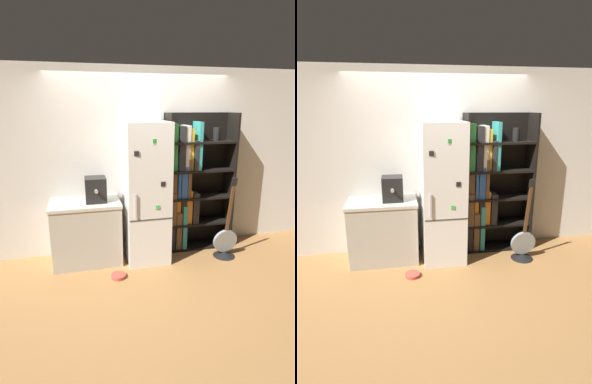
# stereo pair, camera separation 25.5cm
# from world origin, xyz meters

# --- Properties ---
(ground_plane) EXTENTS (16.00, 16.00, 0.00)m
(ground_plane) POSITION_xyz_m (0.00, 0.00, 0.00)
(ground_plane) COLOR #A87542
(wall_back) EXTENTS (8.00, 0.05, 2.60)m
(wall_back) POSITION_xyz_m (0.00, 0.47, 1.30)
(wall_back) COLOR silver
(wall_back) RESTS_ON ground_plane
(refrigerator) EXTENTS (0.57, 0.68, 1.89)m
(refrigerator) POSITION_xyz_m (-0.00, 0.12, 0.95)
(refrigerator) COLOR white
(refrigerator) RESTS_ON ground_plane
(bookshelf) EXTENTS (0.99, 0.35, 1.99)m
(bookshelf) POSITION_xyz_m (0.69, 0.30, 0.96)
(bookshelf) COLOR black
(bookshelf) RESTS_ON ground_plane
(kitchen_counter) EXTENTS (0.92, 0.58, 0.86)m
(kitchen_counter) POSITION_xyz_m (-0.81, 0.17, 0.43)
(kitchen_counter) COLOR #BCB7A8
(kitchen_counter) RESTS_ON ground_plane
(espresso_machine) EXTENTS (0.27, 0.32, 0.33)m
(espresso_machine) POSITION_xyz_m (-0.66, 0.15, 1.02)
(espresso_machine) COLOR black
(espresso_machine) RESTS_ON kitchen_counter
(guitar) EXTENTS (0.35, 0.31, 1.18)m
(guitar) POSITION_xyz_m (1.10, -0.13, 0.17)
(guitar) COLOR black
(guitar) RESTS_ON ground_plane
(pet_bowl) EXTENTS (0.19, 0.19, 0.04)m
(pet_bowl) POSITION_xyz_m (-0.46, -0.35, 0.02)
(pet_bowl) COLOR #D84C3F
(pet_bowl) RESTS_ON ground_plane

